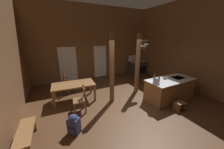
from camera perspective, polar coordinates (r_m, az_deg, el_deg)
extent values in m
cube|color=#4C301C|center=(5.17, 6.77, -14.09)|extent=(8.21, 8.52, 0.10)
cube|color=brown|center=(7.99, -8.47, 14.16)|extent=(8.21, 0.14, 4.41)
cube|color=brown|center=(7.24, 34.07, 11.10)|extent=(0.14, 8.52, 4.41)
cube|color=white|center=(7.73, -19.75, 4.37)|extent=(1.00, 0.01, 2.05)
cube|color=white|center=(8.19, -5.46, 6.02)|extent=(0.84, 0.01, 2.05)
cube|color=brown|center=(5.87, 25.21, -6.31)|extent=(2.13, 0.96, 0.89)
cube|color=silver|center=(5.71, 25.80, -2.12)|extent=(2.19, 1.02, 0.02)
cube|color=black|center=(6.08, 28.49, -1.28)|extent=(0.53, 0.42, 0.00)
cube|color=black|center=(6.26, 21.63, -8.32)|extent=(2.00, 0.10, 0.10)
cube|color=#303030|center=(9.11, 11.78, 3.20)|extent=(1.16, 0.85, 0.90)
cube|color=black|center=(8.85, 13.43, 2.46)|extent=(0.93, 0.08, 0.52)
cylinder|color=silver|center=(8.76, 13.68, 4.19)|extent=(0.82, 0.09, 0.02)
cube|color=silver|center=(9.01, 11.96, 6.06)|extent=(1.20, 0.89, 0.03)
cube|color=silver|center=(9.24, 10.53, 7.72)|extent=(1.14, 0.13, 0.40)
cylinder|color=black|center=(9.07, 13.78, 6.14)|extent=(0.22, 0.22, 0.01)
cylinder|color=black|center=(8.73, 11.44, 5.87)|extent=(0.22, 0.22, 0.01)
cylinder|color=black|center=(9.28, 12.47, 6.48)|extent=(0.22, 0.22, 0.01)
cylinder|color=black|center=(8.95, 10.14, 6.23)|extent=(0.22, 0.22, 0.01)
cylinder|color=black|center=(8.98, 15.21, 5.17)|extent=(0.05, 0.03, 0.04)
cylinder|color=black|center=(8.82, 14.20, 5.04)|extent=(0.05, 0.03, 0.04)
cylinder|color=black|center=(8.67, 13.16, 4.90)|extent=(0.05, 0.03, 0.04)
cylinder|color=black|center=(8.52, 12.09, 4.76)|extent=(0.05, 0.03, 0.04)
cube|color=brown|center=(5.91, 11.85, 4.77)|extent=(0.15, 0.15, 2.76)
cube|color=brown|center=(5.94, 14.23, 14.99)|extent=(0.61, 0.13, 0.06)
cylinder|color=silver|center=(5.91, 13.84, 13.98)|extent=(0.01, 0.01, 0.21)
cylinder|color=silver|center=(5.92, 13.75, 12.76)|extent=(0.18, 0.18, 0.04)
cylinder|color=silver|center=(5.93, 13.69, 11.99)|extent=(0.02, 0.02, 0.14)
cylinder|color=silver|center=(6.01, 14.81, 13.87)|extent=(0.01, 0.01, 0.23)
cylinder|color=silver|center=(6.02, 14.71, 12.60)|extent=(0.21, 0.21, 0.04)
cylinder|color=silver|center=(6.03, 14.65, 11.84)|extent=(0.02, 0.02, 0.14)
cylinder|color=silver|center=(6.11, 15.79, 14.23)|extent=(0.01, 0.01, 0.15)
cylinder|color=silver|center=(6.11, 15.71, 13.34)|extent=(0.21, 0.21, 0.04)
cylinder|color=silver|center=(6.12, 15.65, 12.60)|extent=(0.02, 0.02, 0.14)
cube|color=brown|center=(4.80, -0.08, 2.21)|extent=(0.14, 0.14, 2.76)
cube|color=brown|center=(5.29, 29.21, -11.45)|extent=(0.38, 0.31, 0.04)
cube|color=brown|center=(5.25, 27.82, -13.35)|extent=(0.06, 0.28, 0.26)
cube|color=brown|center=(5.48, 30.06, -12.40)|extent=(0.06, 0.28, 0.26)
cube|color=brown|center=(5.36, 28.97, -12.84)|extent=(0.34, 0.30, 0.03)
cube|color=brown|center=(5.37, -17.51, -4.48)|extent=(1.75, 0.99, 0.06)
cube|color=brown|center=(5.87, -25.32, -7.41)|extent=(0.08, 0.08, 0.68)
cube|color=brown|center=(5.97, -10.04, -5.48)|extent=(0.08, 0.08, 0.68)
cube|color=brown|center=(5.17, -25.50, -10.86)|extent=(0.08, 0.08, 0.68)
cube|color=brown|center=(5.28, -8.04, -8.57)|extent=(0.08, 0.08, 0.68)
cube|color=brown|center=(6.34, -19.20, -3.98)|extent=(0.56, 0.56, 0.04)
cube|color=brown|center=(6.65, -18.32, -4.94)|extent=(0.06, 0.06, 0.41)
cube|color=brown|center=(6.34, -16.68, -5.91)|extent=(0.06, 0.06, 0.41)
cube|color=brown|center=(6.41, -21.53, -3.56)|extent=(0.06, 0.06, 0.95)
cube|color=brown|center=(6.08, -20.00, -4.50)|extent=(0.06, 0.06, 0.95)
cube|color=brown|center=(6.13, -21.15, -0.84)|extent=(0.16, 0.37, 0.07)
cube|color=brown|center=(6.19, -20.96, -2.51)|extent=(0.16, 0.37, 0.07)
cube|color=brown|center=(4.65, -15.01, -11.59)|extent=(0.49, 0.49, 0.04)
cube|color=brown|center=(4.60, -17.02, -15.42)|extent=(0.06, 0.06, 0.41)
cube|color=brown|center=(4.92, -17.25, -13.08)|extent=(0.06, 0.06, 0.41)
cube|color=brown|center=(4.48, -12.38, -11.96)|extent=(0.06, 0.06, 0.95)
cube|color=brown|center=(4.81, -12.97, -9.81)|extent=(0.06, 0.06, 0.95)
cube|color=brown|center=(4.48, -12.99, -6.73)|extent=(0.08, 0.38, 0.07)
cube|color=brown|center=(4.56, -12.83, -8.91)|extent=(0.08, 0.38, 0.07)
cube|color=brown|center=(3.92, -35.49, -20.78)|extent=(0.37, 1.13, 0.04)
cube|color=brown|center=(4.45, -33.95, -19.24)|extent=(0.31, 0.06, 0.40)
cube|color=brown|center=(4.10, -34.68, -24.15)|extent=(0.07, 0.92, 0.06)
cube|color=navy|center=(3.88, -17.30, -21.80)|extent=(0.38, 0.38, 0.48)
cube|color=navy|center=(3.84, -18.37, -23.72)|extent=(0.20, 0.20, 0.17)
cylinder|color=black|center=(3.91, -14.97, -21.17)|extent=(0.06, 0.06, 0.38)
cylinder|color=black|center=(4.00, -17.47, -20.41)|extent=(0.06, 0.06, 0.38)
sphere|color=navy|center=(3.74, -17.62, -19.18)|extent=(0.38, 0.38, 0.27)
cylinder|color=silver|center=(4.94, 19.98, -3.15)|extent=(0.25, 0.25, 0.17)
cylinder|color=black|center=(4.91, 20.09, -2.19)|extent=(0.26, 0.26, 0.01)
cylinder|color=silver|center=(4.83, 18.87, -2.97)|extent=(0.05, 0.02, 0.02)
cylinder|color=silver|center=(5.03, 21.15, -2.43)|extent=(0.05, 0.02, 0.02)
cylinder|color=#B2A893|center=(5.66, 23.46, -1.51)|extent=(0.19, 0.19, 0.07)
cylinder|color=black|center=(5.65, 23.50, -1.18)|extent=(0.16, 0.16, 0.00)
cylinder|color=#56331E|center=(5.14, 19.10, -1.72)|extent=(0.08, 0.08, 0.26)
cylinder|color=#56331E|center=(5.09, 19.29, 0.12)|extent=(0.03, 0.03, 0.09)
cylinder|color=#56331E|center=(5.23, 21.10, -1.98)|extent=(0.07, 0.07, 0.19)
cylinder|color=#56331E|center=(5.20, 21.25, -0.63)|extent=(0.03, 0.03, 0.07)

